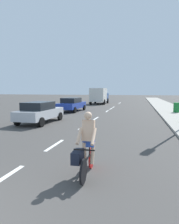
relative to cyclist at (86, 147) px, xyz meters
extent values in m
plane|color=#423F3D|center=(-2.15, 16.67, -0.83)|extent=(160.00, 160.00, 0.00)
cube|color=#9E998E|center=(5.19, 18.67, -0.76)|extent=(3.60, 80.00, 0.14)
cube|color=white|center=(-2.15, -0.77, -0.83)|extent=(0.16, 1.80, 0.01)
cube|color=white|center=(-2.15, 2.52, -0.83)|extent=(0.16, 1.80, 0.01)
cube|color=white|center=(-2.15, 6.86, -0.83)|extent=(0.16, 1.80, 0.01)
cube|color=white|center=(-2.15, 10.81, -0.83)|extent=(0.16, 1.80, 0.01)
cube|color=white|center=(-2.15, 16.73, -0.83)|extent=(0.16, 1.80, 0.01)
cube|color=white|center=(-2.15, 19.72, -0.83)|extent=(0.16, 1.80, 0.01)
cube|color=white|center=(-2.15, 22.26, -0.83)|extent=(0.16, 1.80, 0.01)
cube|color=white|center=(-2.15, 30.19, -0.83)|extent=(0.16, 1.80, 0.01)
cube|color=white|center=(-2.15, 32.56, -0.83)|extent=(0.16, 1.80, 0.01)
cylinder|color=black|center=(0.07, -0.49, -0.50)|extent=(0.08, 0.66, 0.66)
cylinder|color=red|center=(0.02, 0.56, -0.50)|extent=(0.08, 0.66, 0.66)
cube|color=black|center=(0.05, 0.04, -0.32)|extent=(0.08, 0.95, 0.04)
cylinder|color=black|center=(0.04, 0.25, -0.08)|extent=(0.03, 0.03, 0.48)
cube|color=black|center=(0.07, -0.41, 0.05)|extent=(0.56, 0.06, 0.03)
cube|color=beige|center=(0.04, 0.11, 0.45)|extent=(0.35, 0.33, 0.63)
sphere|color=beige|center=(0.05, 0.05, 0.88)|extent=(0.22, 0.22, 0.22)
cube|color=#2D51B7|center=(0.04, 0.17, 0.12)|extent=(0.33, 0.23, 0.28)
cube|color=black|center=(-0.16, -0.26, -0.20)|extent=(0.26, 0.53, 0.32)
cylinder|color=beige|center=(0.16, 0.12, -0.20)|extent=(0.12, 0.32, 0.62)
cylinder|color=beige|center=(-0.08, 0.11, -0.20)|extent=(0.12, 0.21, 0.63)
cylinder|color=beige|center=(0.26, -0.14, 0.35)|extent=(0.11, 0.49, 0.41)
cylinder|color=beige|center=(-0.14, -0.16, 0.35)|extent=(0.11, 0.49, 0.41)
cube|color=#B7BABF|center=(-5.70, 7.65, -0.14)|extent=(1.89, 4.39, 0.64)
cube|color=black|center=(-5.70, 7.43, 0.46)|extent=(1.64, 2.29, 0.56)
cylinder|color=black|center=(-6.60, 9.15, -0.51)|extent=(0.19, 0.64, 0.64)
cylinder|color=black|center=(-4.76, 9.13, -0.51)|extent=(0.19, 0.64, 0.64)
cylinder|color=black|center=(-6.63, 6.18, -0.51)|extent=(0.19, 0.64, 0.64)
cylinder|color=black|center=(-4.80, 6.16, -0.51)|extent=(0.19, 0.64, 0.64)
cube|color=#1E389E|center=(-6.10, 15.69, -0.14)|extent=(2.11, 4.64, 0.64)
cube|color=black|center=(-6.11, 15.46, 0.46)|extent=(1.79, 2.45, 0.56)
cylinder|color=black|center=(-6.99, 17.28, -0.51)|extent=(0.21, 0.65, 0.64)
cylinder|color=black|center=(-5.07, 17.19, -0.51)|extent=(0.21, 0.65, 0.64)
cylinder|color=black|center=(-7.12, 14.18, -0.51)|extent=(0.21, 0.65, 0.64)
cylinder|color=black|center=(-5.21, 14.09, -0.51)|extent=(0.21, 0.65, 0.64)
cube|color=#23478C|center=(-5.54, 30.65, 0.37)|extent=(2.43, 2.37, 1.40)
cube|color=silver|center=(-5.50, 27.66, 0.82)|extent=(2.46, 4.19, 2.30)
cylinder|color=black|center=(-6.74, 30.50, -0.38)|extent=(0.29, 0.90, 0.90)
cylinder|color=black|center=(-4.34, 30.53, -0.38)|extent=(0.29, 0.90, 0.90)
cylinder|color=black|center=(-6.69, 26.60, -0.38)|extent=(0.29, 0.90, 0.90)
cylinder|color=black|center=(-4.29, 26.63, -0.38)|extent=(0.29, 0.90, 0.90)
cylinder|color=#19722D|center=(5.21, 16.25, -0.18)|extent=(0.60, 0.60, 1.01)
camera|label=1|loc=(1.40, -4.94, 1.57)|focal=30.30mm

